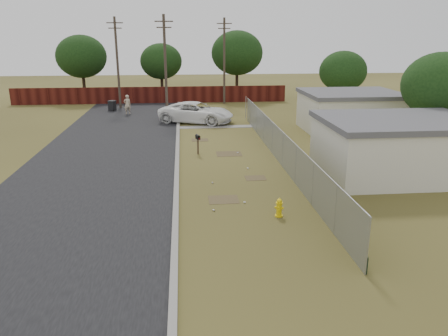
{
  "coord_description": "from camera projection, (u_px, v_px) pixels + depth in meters",
  "views": [
    {
      "loc": [
        -2.57,
        -23.88,
        7.41
      ],
      "look_at": [
        -0.64,
        -3.56,
        1.1
      ],
      "focal_mm": 35.0,
      "sensor_mm": 36.0,
      "label": 1
    }
  ],
  "objects": [
    {
      "name": "fire_hydrant",
      "position": [
        279.0,
        208.0,
        18.35
      ],
      "size": [
        0.44,
        0.44,
        0.83
      ],
      "color": "yellow",
      "rests_on": "ground"
    },
    {
      "name": "privacy_fence",
      "position": [
        151.0,
        95.0,
        48.1
      ],
      "size": [
        30.0,
        0.12,
        1.8
      ],
      "primitive_type": "cube",
      "color": "#4F1711",
      "rests_on": "ground"
    },
    {
      "name": "trash_bin",
      "position": [
        112.0,
        106.0,
        43.46
      ],
      "size": [
        0.86,
        0.92,
        1.01
      ],
      "color": "black",
      "rests_on": "ground"
    },
    {
      "name": "mailbox",
      "position": [
        198.0,
        139.0,
        27.72
      ],
      "size": [
        0.32,
        0.55,
        1.26
      ],
      "color": "brown",
      "rests_on": "ground"
    },
    {
      "name": "pickup_truck",
      "position": [
        196.0,
        112.0,
        37.6
      ],
      "size": [
        7.02,
        5.1,
        1.77
      ],
      "primitive_type": "imported",
      "rotation": [
        0.0,
        0.0,
        1.19
      ],
      "color": "white",
      "rests_on": "ground"
    },
    {
      "name": "street",
      "position": [
        127.0,
        138.0,
        32.17
      ],
      "size": [
        15.1,
        60.0,
        0.12
      ],
      "color": "black",
      "rests_on": "ground"
    },
    {
      "name": "houses",
      "position": [
        372.0,
        127.0,
        28.52
      ],
      "size": [
        9.3,
        17.24,
        3.1
      ],
      "color": "silver",
      "rests_on": "ground"
    },
    {
      "name": "scattered_litter",
      "position": [
        232.0,
        180.0,
        22.88
      ],
      "size": [
        2.5,
        9.56,
        0.07
      ],
      "color": "silver",
      "rests_on": "ground"
    },
    {
      "name": "ground",
      "position": [
        229.0,
        168.0,
        25.13
      ],
      "size": [
        120.0,
        120.0,
        0.0
      ],
      "primitive_type": "plane",
      "color": "olive",
      "rests_on": "ground"
    },
    {
      "name": "utility_poles",
      "position": [
        170.0,
        62.0,
        43.07
      ],
      "size": [
        12.6,
        8.24,
        9.0
      ],
      "color": "#4A3E31",
      "rests_on": "ground"
    },
    {
      "name": "horizon_trees",
      "position": [
        214.0,
        61.0,
        46.24
      ],
      "size": [
        33.32,
        31.94,
        7.78
      ],
      "color": "#312116",
      "rests_on": "ground"
    },
    {
      "name": "pedestrian",
      "position": [
        127.0,
        105.0,
        41.53
      ],
      "size": [
        0.79,
        0.66,
        1.85
      ],
      "primitive_type": "imported",
      "rotation": [
        0.0,
        0.0,
        3.53
      ],
      "color": "beige",
      "rests_on": "ground"
    },
    {
      "name": "chainlink_fence",
      "position": [
        279.0,
        149.0,
        26.15
      ],
      "size": [
        0.1,
        27.06,
        2.02
      ],
      "color": "#95989E",
      "rests_on": "ground"
    }
  ]
}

